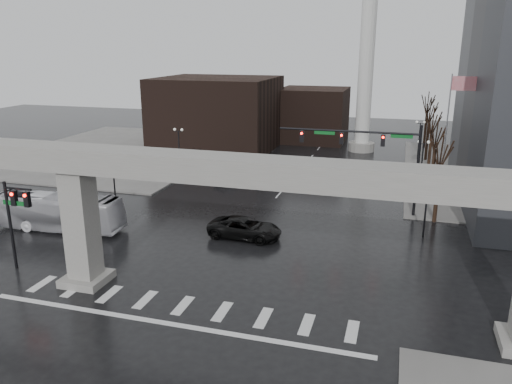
{
  "coord_description": "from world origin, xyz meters",
  "views": [
    {
      "loc": [
        11.22,
        -24.33,
        14.36
      ],
      "look_at": [
        1.84,
        7.62,
        4.5
      ],
      "focal_mm": 35.0,
      "sensor_mm": 36.0,
      "label": 1
    }
  ],
  "objects_px": {
    "pickup_truck": "(245,228)",
    "far_car": "(227,177)",
    "signal_mast_arm": "(373,148)",
    "city_bus": "(57,212)"
  },
  "relations": [
    {
      "from": "pickup_truck",
      "to": "far_car",
      "type": "xyz_separation_m",
      "value": [
        -6.66,
        14.68,
        -0.14
      ]
    },
    {
      "from": "pickup_truck",
      "to": "signal_mast_arm",
      "type": "bearing_deg",
      "value": -42.29
    },
    {
      "from": "signal_mast_arm",
      "to": "pickup_truck",
      "type": "height_order",
      "value": "signal_mast_arm"
    },
    {
      "from": "signal_mast_arm",
      "to": "city_bus",
      "type": "relative_size",
      "value": 1.12
    },
    {
      "from": "city_bus",
      "to": "far_car",
      "type": "distance_m",
      "value": 19.1
    },
    {
      "from": "signal_mast_arm",
      "to": "far_car",
      "type": "bearing_deg",
      "value": 159.12
    },
    {
      "from": "pickup_truck",
      "to": "city_bus",
      "type": "xyz_separation_m",
      "value": [
        -14.99,
        -2.49,
        0.72
      ]
    },
    {
      "from": "city_bus",
      "to": "far_car",
      "type": "bearing_deg",
      "value": -29.14
    },
    {
      "from": "pickup_truck",
      "to": "far_car",
      "type": "relative_size",
      "value": 1.5
    },
    {
      "from": "pickup_truck",
      "to": "far_car",
      "type": "bearing_deg",
      "value": 26.92
    }
  ]
}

